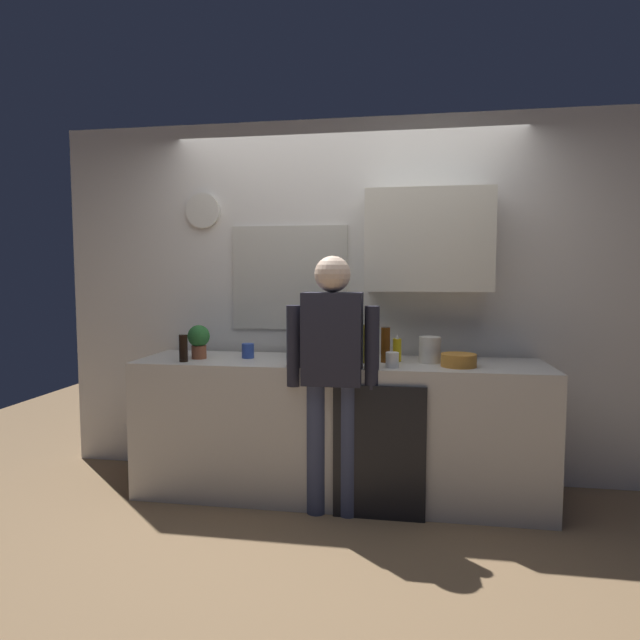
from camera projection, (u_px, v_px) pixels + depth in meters
name	position (u px, v px, depth m)	size (l,w,h in m)	color
ground_plane	(332.00, 513.00, 3.34)	(8.00, 8.00, 0.00)	#8C6D4C
kitchen_counter	(338.00, 428.00, 3.59)	(2.70, 0.64, 0.92)	beige
dishwasher_panel	(379.00, 453.00, 3.23)	(0.56, 0.02, 0.82)	black
back_wall_assembly	(355.00, 292.00, 3.90)	(4.30, 0.42, 2.60)	white
coffee_maker	(304.00, 336.00, 3.75)	(0.20, 0.20, 0.33)	black
bottle_amber_beer	(385.00, 345.00, 3.49)	(0.06, 0.06, 0.23)	brown
bottle_clear_soda	(332.00, 341.00, 3.48)	(0.09, 0.09, 0.28)	#2D8C33
bottle_olive_oil	(361.00, 344.00, 3.46)	(0.06, 0.06, 0.25)	olive
bottle_dark_sauce	(183.00, 348.00, 3.51)	(0.06, 0.06, 0.18)	black
cup_white_mug	(392.00, 360.00, 3.29)	(0.08, 0.08, 0.10)	white
cup_blue_mug	(248.00, 351.00, 3.68)	(0.08, 0.08, 0.10)	#3351B2
cup_terracotta_mug	(295.00, 358.00, 3.36)	(0.08, 0.08, 0.09)	#B26647
mixing_bowl	(459.00, 360.00, 3.33)	(0.22, 0.22, 0.08)	orange
potted_plant	(199.00, 339.00, 3.65)	(0.15, 0.15, 0.23)	#9E5638
dish_soap	(397.00, 349.00, 3.54)	(0.06, 0.06, 0.18)	yellow
storage_canister	(430.00, 350.00, 3.47)	(0.14, 0.14, 0.17)	silver
person_at_sink	(332.00, 363.00, 3.26)	(0.57, 0.22, 1.60)	#3F4766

